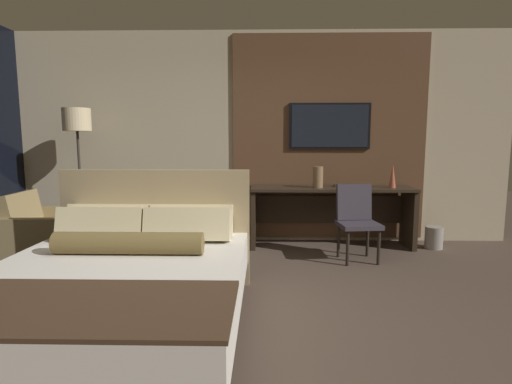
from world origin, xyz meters
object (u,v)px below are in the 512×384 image
at_px(bed, 122,288).
at_px(vase_tall, 393,176).
at_px(desk_chair, 356,216).
at_px(tv, 330,126).
at_px(floor_lamp, 77,131).
at_px(vase_short, 318,177).
at_px(waste_bin, 434,238).
at_px(desk, 331,205).
at_px(armchair_by_window, 50,238).
at_px(book, 343,185).

distance_m(bed, vase_tall, 3.57).
bearing_deg(desk_chair, tv, 97.04).
bearing_deg(floor_lamp, vase_tall, 0.98).
bearing_deg(vase_short, vase_tall, 1.78).
height_order(tv, waste_bin, tv).
distance_m(desk, armchair_by_window, 3.40).
height_order(desk, tv, tv).
height_order(tv, book, tv).
height_order(bed, book, bed).
relative_size(floor_lamp, waste_bin, 6.31).
height_order(armchair_by_window, vase_tall, vase_tall).
relative_size(bed, vase_tall, 7.24).
relative_size(book, waste_bin, 0.83).
bearing_deg(armchair_by_window, bed, -143.02).
xyz_separation_m(bed, waste_bin, (3.19, 2.28, -0.18)).
relative_size(desk_chair, armchair_by_window, 0.95).
bearing_deg(waste_bin, desk_chair, -156.81).
relative_size(desk, floor_lamp, 1.17).
distance_m(bed, waste_bin, 3.92).
xyz_separation_m(bed, book, (2.05, 2.42, 0.47)).
bearing_deg(desk_chair, book, 87.10).
bearing_deg(tv, desk_chair, -76.39).
bearing_deg(book, vase_short, -159.08).
xyz_separation_m(desk, waste_bin, (1.30, -0.12, -0.40)).
distance_m(desk_chair, vase_tall, 0.87).
bearing_deg(bed, waste_bin, 35.54).
distance_m(armchair_by_window, vase_tall, 4.17).
bearing_deg(vase_tall, desk, 174.07).
bearing_deg(desk, book, 8.30).
bearing_deg(bed, tv, 54.30).
bearing_deg(book, floor_lamp, -177.11).
xyz_separation_m(floor_lamp, vase_tall, (3.96, 0.07, -0.56)).
xyz_separation_m(desk, tv, (0.00, 0.23, 1.02)).
distance_m(desk_chair, waste_bin, 1.26).
distance_m(armchair_by_window, waste_bin, 4.66).
bearing_deg(book, bed, -130.17).
distance_m(bed, floor_lamp, 2.86).
xyz_separation_m(desk_chair, floor_lamp, (-3.40, 0.45, 0.97)).
distance_m(desk_chair, armchair_by_window, 3.52).
height_order(desk, book, book).
height_order(desk, armchair_by_window, armchair_by_window).
xyz_separation_m(bed, vase_tall, (2.65, 2.32, 0.61)).
height_order(armchair_by_window, vase_short, vase_short).
bearing_deg(bed, vase_short, 53.40).
height_order(desk, floor_lamp, floor_lamp).
xyz_separation_m(desk, desk_chair, (0.20, -0.59, -0.03)).
xyz_separation_m(tv, floor_lamp, (-3.20, -0.37, -0.07)).
distance_m(floor_lamp, book, 3.44).
bearing_deg(desk_chair, floor_lamp, 165.92).
bearing_deg(tv, floor_lamp, -173.37).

